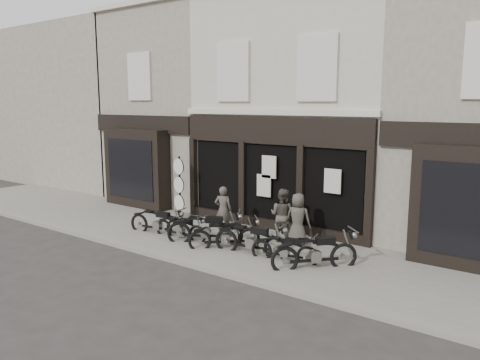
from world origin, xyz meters
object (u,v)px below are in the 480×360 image
Objects in this scene: man_centre at (282,215)px; man_left at (223,210)px; motorcycle_5 at (285,252)px; motorcycle_2 at (206,232)px; motorcycle_3 at (225,238)px; advert_sign_post at (179,190)px; motorcycle_0 at (158,225)px; motorcycle_4 at (251,243)px; motorcycle_6 at (316,256)px; man_right at (298,219)px; motorcycle_1 at (181,230)px.

man_left is at bearing 7.50° from man_centre.
motorcycle_5 is 1.21× the size of man_left.
motorcycle_2 reaches higher than motorcycle_3.
man_left is 2.76m from advert_sign_post.
motorcycle_0 is 3.67m from motorcycle_4.
man_centre is at bearing 12.46° from motorcycle_3.
motorcycle_2 is at bearing 132.85° from motorcycle_6.
man_right reaches higher than motorcycle_2.
man_right is at bearing 13.73° from motorcycle_0.
advert_sign_post reaches higher than motorcycle_0.
motorcycle_5 is (2.82, -0.01, -0.08)m from motorcycle_2.
man_centre reaches higher than man_right.
man_left reaches higher than motorcycle_5.
man_right reaches higher than motorcycle_1.
advert_sign_post is at bearing 109.17° from motorcycle_3.
advert_sign_post reaches higher than motorcycle_2.
motorcycle_5 is 1.21× the size of man_right.
man_left is 0.65× the size of advert_sign_post.
motorcycle_5 is at bearing 132.07° from motorcycle_6.
motorcycle_3 is (2.72, 0.13, -0.01)m from motorcycle_0.
man_centre reaches higher than motorcycle_2.
man_centre is 1.05× the size of man_right.
motorcycle_5 is (3.77, 0.09, -0.01)m from motorcycle_1.
motorcycle_1 is 4.70m from motorcycle_6.
motorcycle_3 is 2.26m from man_right.
motorcycle_2 reaches higher than motorcycle_5.
motorcycle_4 is at bearing 171.08° from motorcycle_5.
man_centre is (3.75, 1.66, 0.53)m from motorcycle_0.
man_left is (-0.18, 1.09, 0.46)m from motorcycle_2.
advert_sign_post is (-4.66, 0.35, 0.23)m from man_centre.
motorcycle_3 is 2.03m from motorcycle_5.
motorcycle_4 is 1.74m from man_right.
motorcycle_3 is 0.90× the size of motorcycle_5.
motorcycle_4 is 1.46× the size of man_right.
motorcycle_2 is 1.28× the size of man_centre.
motorcycle_2 is 3.75m from motorcycle_6.
man_centre reaches higher than motorcycle_1.
motorcycle_3 is at bearing -16.17° from advert_sign_post.
motorcycle_0 is 1.93m from motorcycle_2.
advert_sign_post is (-1.88, 1.93, 0.80)m from motorcycle_1.
motorcycle_5 is (2.02, 0.04, -0.04)m from motorcycle_3.
advert_sign_post is (-2.83, 1.83, 0.73)m from motorcycle_2.
motorcycle_0 is at bearing 170.40° from motorcycle_5.
motorcycle_0 is 1.38× the size of man_right.
motorcycle_4 is at bearing 134.18° from motorcycle_6.
man_centre is (0.08, 1.54, 0.51)m from motorcycle_4.
advert_sign_post reaches higher than motorcycle_3.
motorcycle_0 is at bearing -54.47° from advert_sign_post.
man_left is 1.00× the size of man_right.
motorcycle_0 is at bearing 153.95° from motorcycle_2.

